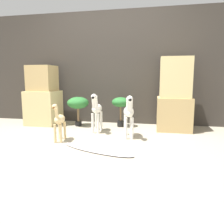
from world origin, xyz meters
The scene contains 10 objects.
ground_plane centered at (0.00, 0.00, 0.00)m, with size 14.00×14.00×0.00m, color #9E937F.
wall_back centered at (0.00, 1.57, 1.10)m, with size 6.40×0.08×2.20m.
rock_pillar_left centered at (-1.24, 1.13, 0.52)m, with size 0.58×0.55×1.14m.
rock_pillar_right centered at (1.24, 1.13, 0.58)m, with size 0.58×0.55×1.25m.
zebra_right centered at (0.53, 0.45, 0.39)m, with size 0.22×0.50×0.66m.
zebra_left centered at (-0.05, 0.70, 0.39)m, with size 0.17×0.49×0.66m.
giraffe_figurine centered at (-0.42, 0.07, 0.31)m, with size 0.16×0.40×0.56m.
potted_palm_front centered at (0.28, 1.19, 0.43)m, with size 0.33×0.33×0.55m.
potted_palm_back centered at (-0.51, 1.10, 0.43)m, with size 0.40×0.40×0.56m.
surfboard centered at (0.20, -0.21, 0.02)m, with size 1.06×0.60×0.08m.
Camera 1 is at (0.92, -2.78, 0.90)m, focal length 35.00 mm.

